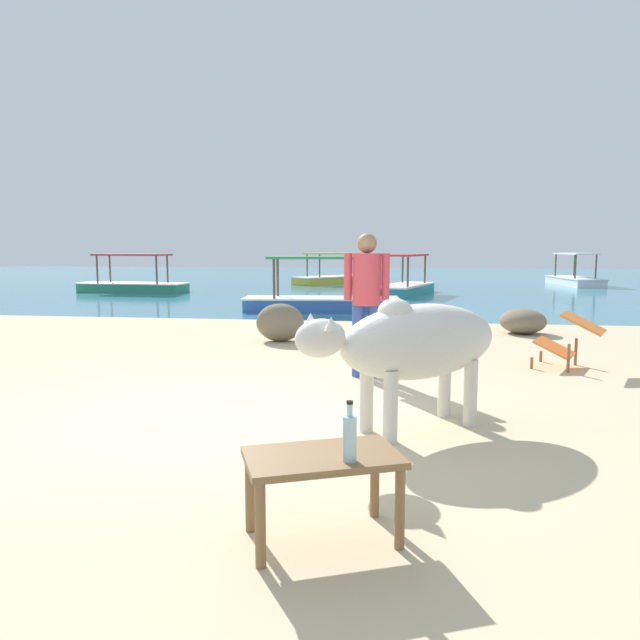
# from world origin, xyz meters

# --- Properties ---
(sand_beach) EXTENTS (18.00, 14.00, 0.04)m
(sand_beach) POSITION_xyz_m (0.00, 0.00, 0.02)
(sand_beach) COLOR #CCB78E
(sand_beach) RESTS_ON ground
(water_surface) EXTENTS (60.00, 36.00, 0.03)m
(water_surface) POSITION_xyz_m (0.00, 22.00, 0.00)
(water_surface) COLOR teal
(water_surface) RESTS_ON ground
(cow) EXTENTS (1.72, 1.50, 1.07)m
(cow) POSITION_xyz_m (1.70, 0.02, 0.75)
(cow) COLOR beige
(cow) RESTS_ON sand_beach
(low_bench_table) EXTENTS (0.87, 0.69, 0.45)m
(low_bench_table) POSITION_xyz_m (1.21, -1.86, 0.41)
(low_bench_table) COLOR brown
(low_bench_table) RESTS_ON sand_beach
(bottle) EXTENTS (0.07, 0.07, 0.30)m
(bottle) POSITION_xyz_m (1.35, -1.94, 0.60)
(bottle) COLOR #A3C6D1
(bottle) RESTS_ON low_bench_table
(deck_chair_near) EXTENTS (0.92, 0.80, 0.68)m
(deck_chair_near) POSITION_xyz_m (3.61, 2.75, 0.42)
(deck_chair_near) COLOR brown
(deck_chair_near) RESTS_ON sand_beach
(person_standing) EXTENTS (0.51, 0.32, 1.62)m
(person_standing) POSITION_xyz_m (1.20, 1.95, 0.99)
(person_standing) COLOR #334C99
(person_standing) RESTS_ON sand_beach
(shore_rock_large) EXTENTS (0.97, 1.01, 0.43)m
(shore_rock_large) POSITION_xyz_m (3.66, 5.71, 0.25)
(shore_rock_large) COLOR #756651
(shore_rock_large) RESTS_ON sand_beach
(shore_rock_medium) EXTENTS (0.77, 0.58, 0.60)m
(shore_rock_medium) POSITION_xyz_m (-0.29, 4.31, 0.34)
(shore_rock_medium) COLOR #756651
(shore_rock_medium) RESTS_ON sand_beach
(boat_green) EXTENTS (3.74, 1.41, 1.29)m
(boat_green) POSITION_xyz_m (-7.41, 14.10, 0.29)
(boat_green) COLOR #338E66
(boat_green) RESTS_ON water_surface
(boat_yellow) EXTENTS (3.26, 3.55, 1.29)m
(boat_yellow) POSITION_xyz_m (-1.28, 19.82, 0.29)
(boat_yellow) COLOR gold
(boat_yellow) RESTS_ON water_surface
(boat_teal) EXTENTS (2.11, 3.85, 1.29)m
(boat_teal) POSITION_xyz_m (1.70, 14.40, 0.29)
(boat_teal) COLOR teal
(boat_teal) RESTS_ON water_surface
(boat_white) EXTENTS (1.48, 3.76, 1.29)m
(boat_white) POSITION_xyz_m (8.49, 20.15, 0.29)
(boat_white) COLOR white
(boat_white) RESTS_ON water_surface
(boat_blue) EXTENTS (3.77, 1.51, 1.29)m
(boat_blue) POSITION_xyz_m (-0.29, 9.11, 0.29)
(boat_blue) COLOR #3866B7
(boat_blue) RESTS_ON water_surface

